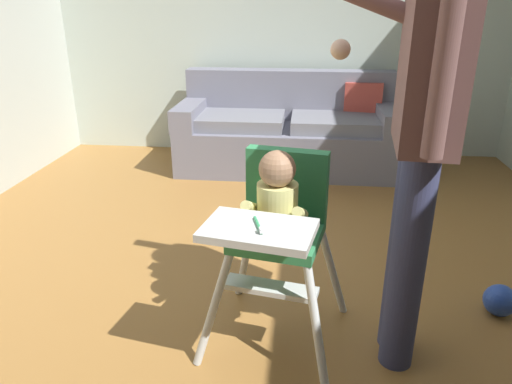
{
  "coord_description": "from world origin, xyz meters",
  "views": [
    {
      "loc": [
        0.25,
        -2.12,
        1.45
      ],
      "look_at": [
        0.07,
        -0.38,
        0.75
      ],
      "focal_mm": 33.12,
      "sensor_mm": 36.0,
      "label": 1
    }
  ],
  "objects_px": {
    "high_chair": "(278,216)",
    "toy_ball": "(500,300)",
    "couch": "(288,132)",
    "adult_standing": "(422,133)"
  },
  "relations": [
    {
      "from": "high_chair",
      "to": "adult_standing",
      "type": "relative_size",
      "value": 0.52
    },
    {
      "from": "high_chair",
      "to": "adult_standing",
      "type": "xyz_separation_m",
      "value": [
        0.53,
        -0.05,
        0.38
      ]
    },
    {
      "from": "adult_standing",
      "to": "toy_ball",
      "type": "bearing_deg",
      "value": -143.67
    },
    {
      "from": "high_chair",
      "to": "adult_standing",
      "type": "height_order",
      "value": "adult_standing"
    },
    {
      "from": "high_chair",
      "to": "toy_ball",
      "type": "bearing_deg",
      "value": 115.25
    },
    {
      "from": "couch",
      "to": "toy_ball",
      "type": "height_order",
      "value": "couch"
    },
    {
      "from": "high_chair",
      "to": "toy_ball",
      "type": "distance_m",
      "value": 1.25
    },
    {
      "from": "couch",
      "to": "high_chair",
      "type": "bearing_deg",
      "value": 1.07
    },
    {
      "from": "couch",
      "to": "high_chair",
      "type": "xyz_separation_m",
      "value": [
        0.05,
        -2.49,
        0.29
      ]
    },
    {
      "from": "couch",
      "to": "adult_standing",
      "type": "bearing_deg",
      "value": 12.69
    }
  ]
}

